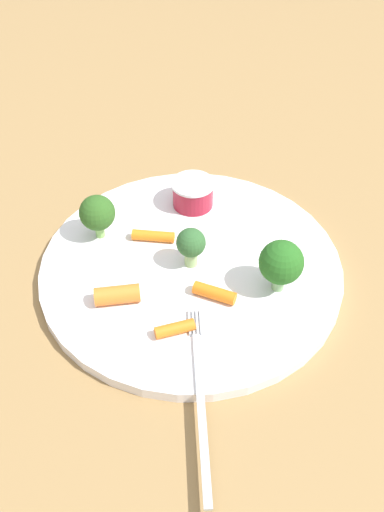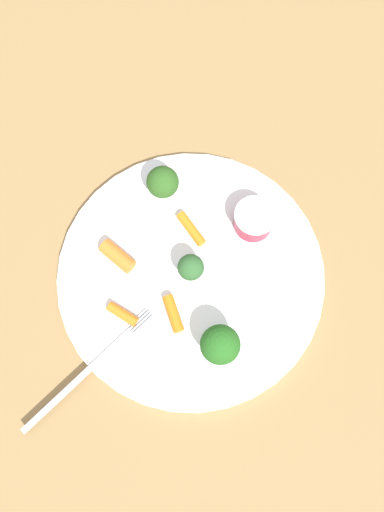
{
  "view_description": "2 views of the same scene",
  "coord_description": "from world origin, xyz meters",
  "px_view_note": "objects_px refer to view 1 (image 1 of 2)",
  "views": [
    {
      "loc": [
        0.39,
        -0.13,
        0.42
      ],
      "look_at": [
        -0.0,
        0.0,
        0.02
      ],
      "focal_mm": 40.26,
      "sensor_mm": 36.0,
      "label": 1
    },
    {
      "loc": [
        0.14,
        0.09,
        0.63
      ],
      "look_at": [
        -0.02,
        -0.01,
        0.02
      ],
      "focal_mm": 39.99,
      "sensor_mm": 36.0,
      "label": 2
    }
  ],
  "objects_px": {
    "plate": "(191,268)",
    "broccoli_floret_0": "(281,263)",
    "sauce_cup": "(193,193)",
    "carrot_stick_0": "(215,293)",
    "broccoli_floret_1": "(190,242)",
    "fork": "(200,393)",
    "carrot_stick_2": "(153,236)",
    "carrot_stick_1": "(117,295)",
    "broccoli_floret_2": "(97,213)",
    "carrot_stick_3": "(175,329)"
  },
  "relations": [
    {
      "from": "broccoli_floret_2",
      "to": "broccoli_floret_0",
      "type": "bearing_deg",
      "value": 49.16
    },
    {
      "from": "broccoli_floret_2",
      "to": "carrot_stick_1",
      "type": "distance_m",
      "value": 0.1
    },
    {
      "from": "plate",
      "to": "carrot_stick_1",
      "type": "bearing_deg",
      "value": -72.44
    },
    {
      "from": "broccoli_floret_0",
      "to": "carrot_stick_2",
      "type": "relative_size",
      "value": 1.26
    },
    {
      "from": "carrot_stick_3",
      "to": "sauce_cup",
      "type": "bearing_deg",
      "value": 156.57
    },
    {
      "from": "carrot_stick_0",
      "to": "fork",
      "type": "distance_m",
      "value": 0.11
    },
    {
      "from": "broccoli_floret_0",
      "to": "carrot_stick_0",
      "type": "height_order",
      "value": "broccoli_floret_0"
    },
    {
      "from": "carrot_stick_1",
      "to": "broccoli_floret_2",
      "type": "bearing_deg",
      "value": 178.14
    },
    {
      "from": "sauce_cup",
      "to": "carrot_stick_2",
      "type": "distance_m",
      "value": 0.07
    },
    {
      "from": "broccoli_floret_0",
      "to": "carrot_stick_1",
      "type": "relative_size",
      "value": 1.32
    },
    {
      "from": "broccoli_floret_2",
      "to": "carrot_stick_3",
      "type": "relative_size",
      "value": 1.38
    },
    {
      "from": "sauce_cup",
      "to": "carrot_stick_0",
      "type": "distance_m",
      "value": 0.14
    },
    {
      "from": "carrot_stick_2",
      "to": "carrot_stick_3",
      "type": "xyz_separation_m",
      "value": [
        0.12,
        -0.01,
        -0.0
      ]
    },
    {
      "from": "sauce_cup",
      "to": "carrot_stick_3",
      "type": "relative_size",
      "value": 1.3
    },
    {
      "from": "sauce_cup",
      "to": "broccoli_floret_1",
      "type": "distance_m",
      "value": 0.09
    },
    {
      "from": "plate",
      "to": "carrot_stick_2",
      "type": "height_order",
      "value": "carrot_stick_2"
    },
    {
      "from": "broccoli_floret_2",
      "to": "fork",
      "type": "height_order",
      "value": "broccoli_floret_2"
    },
    {
      "from": "broccoli_floret_1",
      "to": "carrot_stick_0",
      "type": "height_order",
      "value": "broccoli_floret_1"
    },
    {
      "from": "carrot_stick_2",
      "to": "carrot_stick_3",
      "type": "relative_size",
      "value": 1.22
    },
    {
      "from": "broccoli_floret_0",
      "to": "fork",
      "type": "height_order",
      "value": "broccoli_floret_0"
    },
    {
      "from": "broccoli_floret_0",
      "to": "carrot_stick_2",
      "type": "distance_m",
      "value": 0.14
    },
    {
      "from": "broccoli_floret_0",
      "to": "carrot_stick_0",
      "type": "xyz_separation_m",
      "value": [
        -0.01,
        -0.06,
        -0.03
      ]
    },
    {
      "from": "broccoli_floret_2",
      "to": "carrot_stick_1",
      "type": "relative_size",
      "value": 1.18
    },
    {
      "from": "carrot_stick_0",
      "to": "fork",
      "type": "bearing_deg",
      "value": -26.17
    },
    {
      "from": "broccoli_floret_1",
      "to": "carrot_stick_1",
      "type": "relative_size",
      "value": 1.03
    },
    {
      "from": "carrot_stick_3",
      "to": "carrot_stick_2",
      "type": "bearing_deg",
      "value": 173.33
    },
    {
      "from": "broccoli_floret_2",
      "to": "carrot_stick_3",
      "type": "distance_m",
      "value": 0.15
    },
    {
      "from": "broccoli_floret_0",
      "to": "carrot_stick_2",
      "type": "bearing_deg",
      "value": -137.18
    },
    {
      "from": "sauce_cup",
      "to": "carrot_stick_1",
      "type": "bearing_deg",
      "value": -44.51
    },
    {
      "from": "broccoli_floret_0",
      "to": "fork",
      "type": "xyz_separation_m",
      "value": [
        0.09,
        -0.11,
        -0.03
      ]
    },
    {
      "from": "broccoli_floret_0",
      "to": "carrot_stick_3",
      "type": "height_order",
      "value": "broccoli_floret_0"
    },
    {
      "from": "plate",
      "to": "carrot_stick_1",
      "type": "distance_m",
      "value": 0.09
    },
    {
      "from": "sauce_cup",
      "to": "broccoli_floret_0",
      "type": "xyz_separation_m",
      "value": [
        0.15,
        0.04,
        0.02
      ]
    },
    {
      "from": "sauce_cup",
      "to": "carrot_stick_1",
      "type": "xyz_separation_m",
      "value": [
        0.11,
        -0.11,
        -0.01
      ]
    },
    {
      "from": "broccoli_floret_1",
      "to": "fork",
      "type": "bearing_deg",
      "value": -15.09
    },
    {
      "from": "plate",
      "to": "broccoli_floret_0",
      "type": "distance_m",
      "value": 0.1
    },
    {
      "from": "carrot_stick_0",
      "to": "carrot_stick_1",
      "type": "height_order",
      "value": "carrot_stick_1"
    },
    {
      "from": "plate",
      "to": "sauce_cup",
      "type": "relative_size",
      "value": 6.43
    },
    {
      "from": "fork",
      "to": "broccoli_floret_0",
      "type": "bearing_deg",
      "value": 128.86
    },
    {
      "from": "broccoli_floret_1",
      "to": "carrot_stick_1",
      "type": "xyz_separation_m",
      "value": [
        0.03,
        -0.08,
        -0.02
      ]
    },
    {
      "from": "broccoli_floret_2",
      "to": "carrot_stick_0",
      "type": "distance_m",
      "value": 0.15
    },
    {
      "from": "carrot_stick_0",
      "to": "carrot_stick_3",
      "type": "bearing_deg",
      "value": -59.37
    },
    {
      "from": "broccoli_floret_0",
      "to": "broccoli_floret_1",
      "type": "distance_m",
      "value": 0.09
    },
    {
      "from": "broccoli_floret_2",
      "to": "carrot_stick_2",
      "type": "bearing_deg",
      "value": 65.01
    },
    {
      "from": "plate",
      "to": "sauce_cup",
      "type": "bearing_deg",
      "value": 160.51
    },
    {
      "from": "sauce_cup",
      "to": "fork",
      "type": "height_order",
      "value": "sauce_cup"
    },
    {
      "from": "plate",
      "to": "carrot_stick_2",
      "type": "xyz_separation_m",
      "value": [
        -0.05,
        -0.03,
        0.01
      ]
    },
    {
      "from": "carrot_stick_0",
      "to": "carrot_stick_3",
      "type": "distance_m",
      "value": 0.06
    },
    {
      "from": "broccoli_floret_0",
      "to": "carrot_stick_0",
      "type": "distance_m",
      "value": 0.07
    },
    {
      "from": "sauce_cup",
      "to": "broccoli_floret_2",
      "type": "relative_size",
      "value": 0.94
    }
  ]
}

